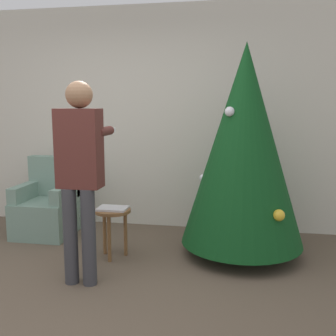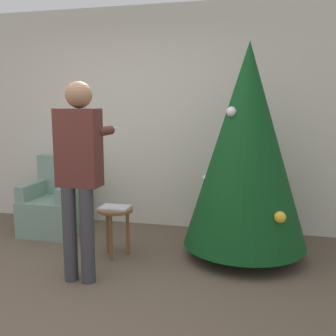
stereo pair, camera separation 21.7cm
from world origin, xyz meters
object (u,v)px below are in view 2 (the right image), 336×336
christmas_tree (247,146)px  person_standing (79,165)px  armchair (55,205)px  side_stool (115,218)px

christmas_tree → person_standing: 1.61m
armchair → person_standing: size_ratio=0.53×
side_stool → person_standing: bearing=-98.8°
person_standing → side_stool: (0.09, 0.57, -0.62)m
armchair → person_standing: bearing=-51.6°
person_standing → armchair: bearing=128.4°
armchair → side_stool: 1.16m
armchair → person_standing: (0.91, -1.15, 0.70)m
armchair → person_standing: 1.62m
christmas_tree → person_standing: (-1.35, -0.87, -0.10)m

